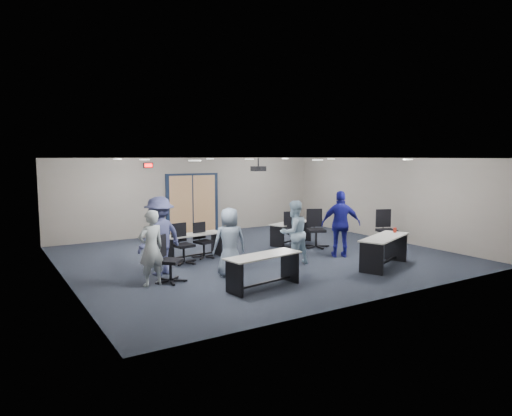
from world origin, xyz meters
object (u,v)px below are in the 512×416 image
person_navy (341,224)px  chair_loose_right (387,229)px  person_lightblue (294,233)px  person_back (160,236)px  table_back_left (193,242)px  table_back_right (291,229)px  chair_back_c (294,231)px  person_gray (151,248)px  chair_back_d (316,229)px  table_front_left (263,265)px  chair_loose_left (170,259)px  person_plaid (230,242)px  chair_back_b (204,240)px  chair_back_a (184,244)px  table_front_right (385,246)px

person_navy → chair_loose_right: bearing=-142.1°
person_lightblue → person_back: person_back is taller
table_back_left → table_back_right: 3.51m
chair_back_c → person_gray: bearing=-147.8°
chair_back_d → table_front_left: bearing=-118.3°
chair_loose_left → person_gray: 0.52m
table_back_left → chair_loose_left: 2.36m
chair_loose_right → person_back: person_back is taller
table_back_right → chair_back_c: (-0.42, -0.70, 0.09)m
person_navy → chair_loose_left: bearing=32.3°
chair_loose_left → person_plaid: size_ratio=0.65×
table_back_left → chair_back_d: size_ratio=1.47×
person_navy → chair_back_b: bearing=3.0°
chair_loose_right → person_lightblue: bearing=-155.4°
chair_back_a → chair_loose_left: size_ratio=1.00×
chair_back_b → chair_loose_right: (5.27, -1.65, 0.09)m
chair_back_c → person_back: bearing=-155.8°
table_back_left → table_back_right: bearing=-1.0°
chair_back_b → chair_loose_left: 2.47m
person_lightblue → person_navy: 1.63m
chair_back_c → person_back: (-4.41, -0.75, 0.36)m
chair_loose_left → chair_back_b: bearing=4.3°
table_front_right → person_back: (-5.01, 2.25, 0.38)m
chair_back_b → chair_loose_right: chair_loose_right is taller
chair_back_b → person_gray: size_ratio=0.59×
table_front_left → person_back: bearing=115.0°
person_back → chair_back_c: bearing=168.6°
table_front_left → table_front_right: 3.54m
table_front_left → chair_loose_right: bearing=7.6°
table_back_left → person_navy: bearing=-34.7°
chair_back_b → person_plaid: bearing=-110.4°
table_back_right → person_back: 5.06m
table_back_left → chair_loose_right: bearing=-23.5°
chair_back_c → chair_loose_right: (2.47, -1.35, 0.02)m
table_front_left → chair_back_d: 4.55m
table_back_left → chair_loose_left: bearing=-132.2°
chair_loose_left → chair_back_a: bearing=14.5°
table_back_left → chair_back_b: 0.29m
table_front_left → chair_back_c: (2.95, 2.94, 0.07)m
table_front_left → person_navy: person_navy is taller
table_front_right → person_lightblue: (-1.77, 1.40, 0.29)m
table_front_right → table_back_right: table_front_right is taller
person_back → table_back_right: bearing=175.6°
table_front_right → chair_back_a: 5.07m
table_back_right → chair_loose_left: chair_loose_left is taller
person_plaid → chair_back_a: bearing=-64.1°
chair_back_a → table_back_left: bearing=32.8°
table_front_left → chair_loose_left: bearing=128.3°
person_lightblue → person_plaid: bearing=2.3°
person_plaid → table_front_left: bearing=107.8°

